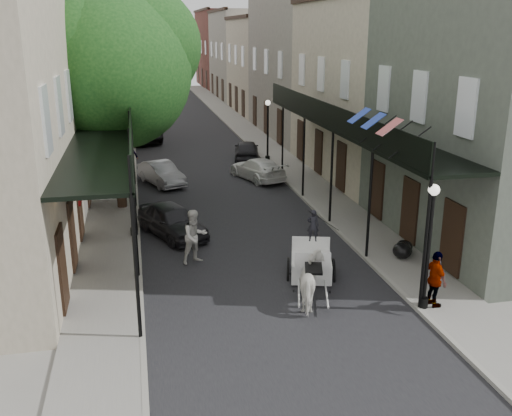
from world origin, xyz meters
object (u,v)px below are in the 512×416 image
lamppost_left (131,188)px  car_left_far (138,132)px  tree_far (124,62)px  pedestrian_sidewalk_left (128,154)px  lamppost_right_far (268,130)px  car_right_near (257,169)px  car_left_near (172,220)px  car_right_far (247,150)px  lamppost_right_near (429,245)px  carriage (311,246)px  pedestrian_sidewalk_right (435,279)px  pedestrian_walking (195,237)px  horse (313,282)px  car_left_mid (161,174)px  tree_near (122,63)px

lamppost_left → car_left_far: bearing=88.6°
tree_far → pedestrian_sidewalk_left: tree_far is taller
lamppost_right_far → car_right_near: lamppost_right_far is taller
car_left_near → car_right_far: bearing=42.7°
tree_far → car_right_near: bearing=-56.1°
lamppost_right_near → carriage: bearing=126.3°
lamppost_right_near → car_right_near: lamppost_right_near is taller
car_right_far → car_right_near: bearing=96.5°
lamppost_left → pedestrian_sidewalk_right: bearing=-43.2°
pedestrian_sidewalk_left → car_right_near: pedestrian_sidewalk_left is taller
lamppost_right_near → lamppost_left: (-8.20, 8.00, 0.00)m
car_right_far → car_left_near: bearing=77.7°
lamppost_right_near → pedestrian_sidewalk_left: 20.69m
lamppost_right_near → lamppost_left: same height
carriage → car_left_near: 6.34m
pedestrian_walking → car_right_near: (4.60, 11.00, -0.38)m
lamppost_right_far → lamppost_left: bearing=-124.3°
lamppost_right_far → pedestrian_sidewalk_left: (-8.42, -1.12, -0.95)m
pedestrian_sidewalk_left → tree_far: bearing=-114.8°
car_left_near → carriage: bearing=-71.5°
horse → lamppost_right_near: bearing=177.5°
lamppost_right_near → car_right_far: (-1.12, 21.00, -1.42)m
horse → car_left_far: size_ratio=0.33×
lamppost_right_near → car_right_near: (-1.50, 16.00, -1.46)m
horse → car_left_near: size_ratio=0.47×
pedestrian_walking → car_right_far: 16.76m
carriage → pedestrian_sidewalk_left: carriage is taller
car_right_near → lamppost_right_far: bearing=-129.3°
car_right_near → lamppost_right_near: bearing=76.6°
lamppost_right_near → car_left_mid: bearing=112.7°
lamppost_left → pedestrian_sidewalk_left: (-0.22, 10.88, -0.95)m
pedestrian_walking → car_right_far: bearing=49.6°
car_left_near → car_left_mid: car_left_near is taller
pedestrian_walking → car_left_near: 3.00m
pedestrian_walking → car_left_far: (-1.60, 23.53, -0.22)m
tree_near → tree_far: (-0.05, 14.00, -0.65)m
tree_far → lamppost_right_near: (8.35, -26.18, -3.79)m
pedestrian_sidewalk_left → lamppost_left: bearing=66.9°
carriage → car_left_near: (-4.30, 4.65, -0.34)m
lamppost_right_near → car_right_far: 21.08m
car_left_far → car_right_near: car_left_far is taller
lamppost_right_far → pedestrian_walking: lamppost_right_far is taller
tree_near → lamppost_right_near: bearing=-55.7°
car_left_far → tree_far: bearing=-120.9°
car_left_near → car_left_far: 20.63m
tree_far → lamppost_left: (0.15, -18.18, -3.79)m
lamppost_right_near → pedestrian_walking: bearing=140.7°
lamppost_left → car_left_near: bearing=-2.9°
lamppost_left → horse: (5.16, -7.00, -1.29)m
car_left_far → car_left_near: bearing=-102.8°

